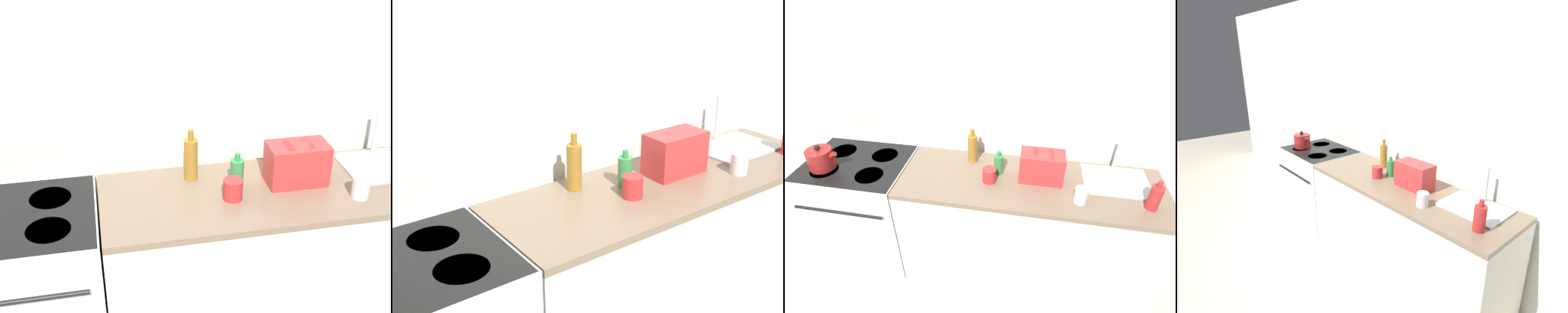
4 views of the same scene
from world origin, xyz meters
TOP-DOWN VIEW (x-y plane):
  - wall_back at (0.00, 0.69)m, footprint 8.00×0.05m
  - stove at (-0.68, 0.32)m, footprint 0.80×0.68m
  - counter_block at (0.66, 0.31)m, footprint 1.87×0.63m
  - toaster at (0.73, 0.36)m, footprint 0.30×0.17m
  - sink_tray at (1.25, 0.43)m, footprint 0.45×0.34m
  - bottle_amber at (0.21, 0.50)m, footprint 0.07×0.07m
  - bottle_green at (0.42, 0.39)m, footprint 0.07×0.07m
  - cup_white at (0.99, 0.17)m, footprint 0.09×0.09m
  - cup_red at (0.37, 0.27)m, footprint 0.10×0.10m

SIDE VIEW (x-z plane):
  - counter_block at x=0.66m, z-range 0.00..0.92m
  - stove at x=-0.68m, z-range 0.01..0.94m
  - sink_tray at x=1.25m, z-range 0.80..1.08m
  - cup_red at x=0.37m, z-range 0.92..1.03m
  - cup_white at x=0.99m, z-range 0.92..1.03m
  - bottle_green at x=0.42m, z-range 0.91..1.09m
  - toaster at x=0.73m, z-range 0.93..1.14m
  - bottle_amber at x=0.21m, z-range 0.90..1.18m
  - wall_back at x=0.00m, z-range 0.00..2.60m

